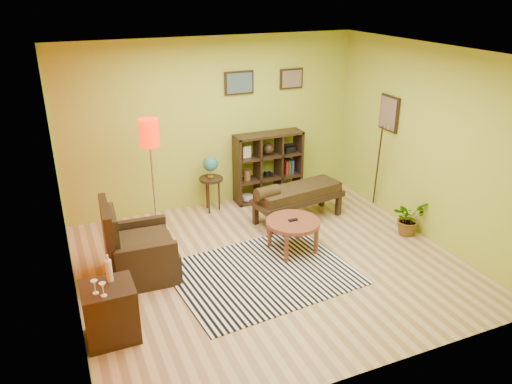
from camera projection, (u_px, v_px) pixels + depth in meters
name	position (u px, v px, depth m)	size (l,w,h in m)	color
ground	(270.00, 263.00, 6.84)	(5.00, 5.00, 0.00)	tan
room_shell	(264.00, 138.00, 6.12)	(5.04, 4.54, 2.82)	#A8BB38
zebra_rug	(263.00, 273.00, 6.59)	(2.28, 1.77, 0.01)	white
coffee_table	(293.00, 225.00, 7.02)	(0.77, 0.77, 0.49)	brown
armchair	(137.00, 254.00, 6.45)	(0.91, 0.92, 1.06)	black
side_cabinet	(110.00, 312.00, 5.31)	(0.54, 0.49, 0.96)	black
floor_lamp	(150.00, 145.00, 6.79)	(0.28, 0.28, 1.87)	silver
globe_table	(211.00, 170.00, 8.14)	(0.39, 0.39, 0.95)	black
cube_shelf	(269.00, 167.00, 8.65)	(1.20, 0.35, 1.20)	black
bench	(296.00, 194.00, 7.91)	(1.57, 0.76, 0.70)	black
potted_plant	(408.00, 221.00, 7.57)	(0.48, 0.53, 0.42)	#26661E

